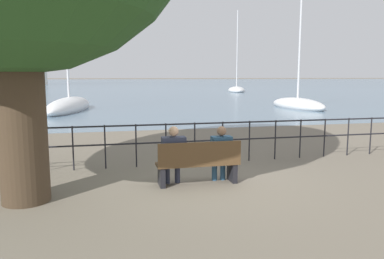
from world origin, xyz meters
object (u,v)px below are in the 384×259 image
seated_person_right (221,151)px  harbor_lighthouse (36,37)px  seated_person_left (173,153)px  sailboat_3 (69,106)px  sailboat_1 (236,90)px  park_bench (198,164)px  sailboat_2 (297,104)px

seated_person_right → harbor_lighthouse: harbor_lighthouse is taller
seated_person_left → seated_person_right: 1.00m
seated_person_right → sailboat_3: (-4.48, 17.91, -0.37)m
seated_person_left → harbor_lighthouse: (-18.62, 104.06, 12.30)m
seated_person_left → sailboat_1: size_ratio=0.10×
seated_person_left → seated_person_right: seated_person_left is taller
seated_person_right → harbor_lighthouse: size_ratio=0.04×
seated_person_left → harbor_lighthouse: harbor_lighthouse is taller
park_bench → sailboat_3: sailboat_3 is taller
seated_person_left → sailboat_2: bearing=54.2°
park_bench → sailboat_1: 46.86m
sailboat_1 → harbor_lighthouse: size_ratio=0.42×
harbor_lighthouse → seated_person_left: bearing=-79.9°
seated_person_right → sailboat_2: bearing=56.5°
seated_person_left → sailboat_2: 20.25m
park_bench → sailboat_3: 18.43m
park_bench → harbor_lighthouse: bearing=100.4°
park_bench → sailboat_3: bearing=102.5°
sailboat_1 → harbor_lighthouse: bearing=137.0°
harbor_lighthouse → sailboat_1: bearing=-59.3°
seated_person_left → sailboat_3: (-3.48, 17.92, -0.38)m
park_bench → harbor_lighthouse: harbor_lighthouse is taller
sailboat_3 → sailboat_1: bearing=61.1°
sailboat_1 → sailboat_3: bearing=-112.6°
seated_person_left → sailboat_3: size_ratio=0.14×
park_bench → seated_person_right: size_ratio=1.44×
park_bench → seated_person_left: (-0.50, 0.07, 0.24)m
park_bench → sailboat_3: (-3.98, 17.99, -0.15)m
sailboat_1 → harbor_lighthouse: harbor_lighthouse is taller
park_bench → harbor_lighthouse: (-19.12, 104.13, 12.53)m
seated_person_right → sailboat_3: bearing=104.0°
sailboat_2 → sailboat_3: sailboat_2 is taller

